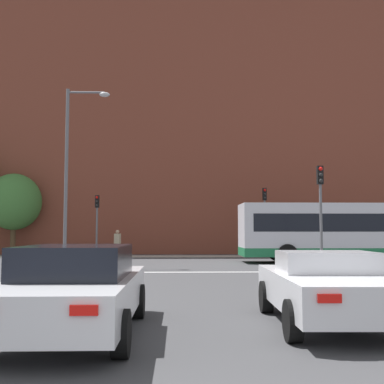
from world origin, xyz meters
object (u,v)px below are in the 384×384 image
object	(u,v)px
car_roadster_right	(328,287)
traffic_light_far_left	(97,215)
traffic_light_far_right	(265,211)
traffic_light_near_right	(321,200)
car_saloon_left	(76,289)
pedestrian_waiting	(117,241)
bus_crossing_lead	(347,231)
street_lamp_junction	(73,159)

from	to	relation	value
car_roadster_right	traffic_light_far_left	distance (m)	23.91
car_roadster_right	traffic_light_far_right	bearing A→B (deg)	84.15
traffic_light_far_right	traffic_light_near_right	world-z (taller)	traffic_light_near_right
car_saloon_left	traffic_light_far_right	xyz separation A→B (m)	(7.29, 23.19, 2.23)
traffic_light_near_right	pedestrian_waiting	bearing A→B (deg)	132.14
traffic_light_far_left	traffic_light_far_right	xyz separation A→B (m)	(10.86, 0.01, 0.31)
bus_crossing_lead	traffic_light_near_right	distance (m)	5.62
traffic_light_far_right	pedestrian_waiting	world-z (taller)	traffic_light_far_right
traffic_light_far_left	pedestrian_waiting	distance (m)	2.14
traffic_light_near_right	pedestrian_waiting	world-z (taller)	traffic_light_near_right
bus_crossing_lead	pedestrian_waiting	bearing A→B (deg)	63.43
car_saloon_left	pedestrian_waiting	size ratio (longest dim) A/B	2.77
traffic_light_near_right	car_roadster_right	bearing A→B (deg)	-106.28
car_saloon_left	street_lamp_junction	bearing A→B (deg)	102.43
bus_crossing_lead	traffic_light_far_left	world-z (taller)	traffic_light_far_left
traffic_light_near_right	pedestrian_waiting	distance (m)	15.13
car_saloon_left	bus_crossing_lead	size ratio (longest dim) A/B	0.42
car_roadster_right	street_lamp_junction	size ratio (longest dim) A/B	0.52
car_saloon_left	car_roadster_right	xyz separation A→B (m)	(4.31, 0.69, -0.07)
traffic_light_far_left	car_saloon_left	bearing A→B (deg)	-81.27
car_saloon_left	traffic_light_far_right	bearing A→B (deg)	72.32
car_saloon_left	traffic_light_near_right	xyz separation A→B (m)	(7.78, 12.55, 2.24)
car_saloon_left	street_lamp_junction	distance (m)	15.58
car_saloon_left	street_lamp_junction	world-z (taller)	street_lamp_junction
car_roadster_right	traffic_light_near_right	distance (m)	12.57
car_roadster_right	pedestrian_waiting	size ratio (longest dim) A/B	2.52
traffic_light_far_right	traffic_light_near_right	size ratio (longest dim) A/B	1.00
car_saloon_left	traffic_light_far_right	size ratio (longest dim) A/B	1.07
bus_crossing_lead	traffic_light_far_right	bearing A→B (deg)	28.82
traffic_light_far_left	traffic_light_far_right	distance (m)	10.86
bus_crossing_lead	traffic_light_near_right	world-z (taller)	traffic_light_near_right
bus_crossing_lead	car_roadster_right	bearing A→B (deg)	159.28
bus_crossing_lead	pedestrian_waiting	world-z (taller)	bus_crossing_lead
traffic_light_far_right	traffic_light_far_left	bearing A→B (deg)	-179.95
traffic_light_near_right	traffic_light_far_left	bearing A→B (deg)	136.84
car_saloon_left	car_roadster_right	world-z (taller)	car_saloon_left
car_roadster_right	traffic_light_far_left	world-z (taller)	traffic_light_far_left
traffic_light_near_right	pedestrian_waiting	xyz separation A→B (m)	(-10.06, 11.12, -1.97)
bus_crossing_lead	traffic_light_far_left	distance (m)	15.37
bus_crossing_lead	pedestrian_waiting	distance (m)	14.39
car_roadster_right	traffic_light_far_right	xyz separation A→B (m)	(2.98, 22.50, 2.31)
car_saloon_left	pedestrian_waiting	xyz separation A→B (m)	(-2.29, 23.67, 0.27)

